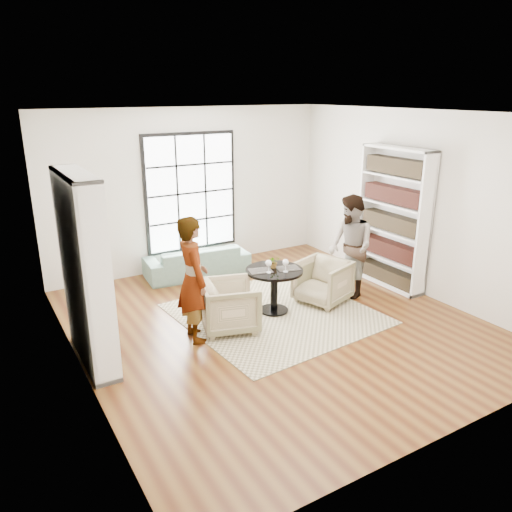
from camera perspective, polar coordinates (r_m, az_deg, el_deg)
ground at (r=7.46m, az=2.25°, el=-7.66°), size 6.00×6.00×0.00m
room_shell at (r=7.44m, az=0.11°, el=2.67°), size 6.00×6.01×6.00m
rug at (r=7.74m, az=2.20°, el=-6.60°), size 2.90×2.90×0.01m
pedestal_table at (r=7.62m, az=2.09°, el=-2.89°), size 0.87×0.87×0.70m
sofa at (r=9.29m, az=-6.76°, el=-0.55°), size 1.95×0.91×0.55m
armchair_left at (r=7.15m, az=-3.00°, el=-5.70°), size 0.98×0.96×0.72m
armchair_right at (r=8.11m, az=7.61°, el=-2.92°), size 0.97×0.96×0.70m
person_left at (r=6.74m, az=-7.22°, el=-2.68°), size 0.47×0.67×1.74m
person_right at (r=8.28m, az=10.76°, el=1.03°), size 0.79×0.93×1.70m
placemat_left at (r=7.49m, az=0.52°, el=-1.69°), size 0.40×0.34×0.01m
placemat_right at (r=7.60m, az=3.67°, el=-1.41°), size 0.40×0.34×0.01m
cutlery_left at (r=7.48m, az=0.52°, el=-1.64°), size 0.19×0.25×0.01m
cutlery_right at (r=7.60m, az=3.67°, el=-1.36°), size 0.19×0.25×0.01m
wine_glass_left at (r=7.37m, az=1.46°, el=-0.86°), size 0.09×0.09×0.20m
wine_glass_right at (r=7.41m, az=3.41°, el=-0.78°), size 0.09×0.09×0.20m
flower_centerpiece at (r=7.60m, az=2.06°, el=-0.66°), size 0.20×0.18×0.19m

